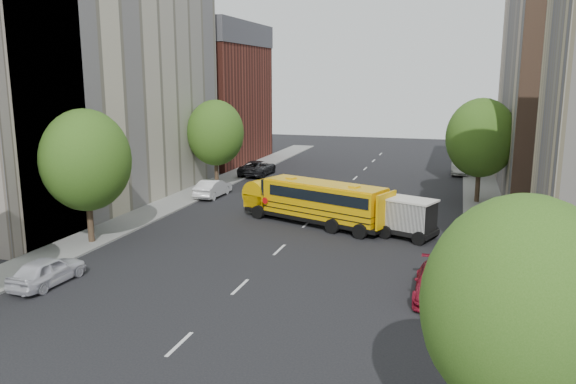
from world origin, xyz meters
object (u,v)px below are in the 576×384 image
at_px(safari_truck, 391,215).
at_px(parked_car_1, 213,188).
at_px(street_tree_2, 216,133).
at_px(street_tree_3, 522,308).
at_px(street_tree_4, 481,138).
at_px(parked_car_2, 257,168).
at_px(parked_car_3, 436,283).
at_px(school_bus, 314,200).
at_px(parked_car_0, 47,271).
at_px(parked_car_5, 459,167).
at_px(street_tree_5, 477,129).
at_px(street_tree_1, 86,160).

distance_m(safari_truck, parked_car_1, 16.85).
bearing_deg(street_tree_2, safari_truck, -33.48).
height_order(street_tree_3, street_tree_4, street_tree_4).
relative_size(parked_car_2, parked_car_3, 1.18).
relative_size(street_tree_2, school_bus, 0.73).
bearing_deg(parked_car_0, parked_car_2, -86.14).
height_order(school_bus, parked_car_2, school_bus).
height_order(street_tree_4, parked_car_0, street_tree_4).
xyz_separation_m(parked_car_2, parked_car_5, (19.20, 6.46, -0.03)).
relative_size(parked_car_1, parked_car_3, 0.96).
bearing_deg(parked_car_3, parked_car_5, 88.39).
height_order(street_tree_5, safari_truck, street_tree_5).
relative_size(street_tree_5, parked_car_5, 1.72).
distance_m(street_tree_2, safari_truck, 20.29).
distance_m(parked_car_1, parked_car_2, 10.64).
bearing_deg(street_tree_1, parked_car_1, 84.32).
xyz_separation_m(street_tree_4, parked_car_5, (-1.40, 13.18, -4.36)).
xyz_separation_m(street_tree_5, parked_car_5, (-1.40, 1.18, -3.99)).
relative_size(street_tree_3, parked_car_3, 1.56).
xyz_separation_m(street_tree_3, parked_car_0, (-19.80, 7.64, -3.77)).
bearing_deg(parked_car_0, safari_truck, -134.94).
bearing_deg(street_tree_4, safari_truck, -115.84).
height_order(street_tree_2, street_tree_3, street_tree_2).
bearing_deg(parked_car_1, parked_car_5, -137.42).
height_order(street_tree_3, parked_car_0, street_tree_3).
height_order(safari_truck, parked_car_0, safari_truck).
bearing_deg(parked_car_2, parked_car_5, -160.80).
bearing_deg(street_tree_5, safari_truck, -103.05).
distance_m(street_tree_2, parked_car_5, 24.80).
height_order(street_tree_3, parked_car_3, street_tree_3).
height_order(parked_car_3, parked_car_5, parked_car_5).
relative_size(street_tree_5, parked_car_3, 1.65).
bearing_deg(street_tree_1, parked_car_0, -70.91).
xyz_separation_m(street_tree_1, parked_car_0, (2.20, -6.36, -4.27)).
bearing_deg(street_tree_3, parked_car_0, 158.89).
height_order(street_tree_5, parked_car_0, street_tree_5).
relative_size(school_bus, parked_car_2, 1.96).
relative_size(street_tree_1, safari_truck, 1.31).
bearing_deg(safari_truck, parked_car_2, 151.46).
relative_size(street_tree_5, parked_car_2, 1.39).
bearing_deg(parked_car_5, street_tree_1, -124.46).
distance_m(safari_truck, parked_car_2, 23.41).
bearing_deg(parked_car_1, parked_car_3, 138.69).
height_order(street_tree_5, parked_car_2, street_tree_5).
xyz_separation_m(street_tree_4, street_tree_5, (-0.00, 12.00, -0.37)).
distance_m(street_tree_5, parked_car_5, 4.39).
bearing_deg(safari_truck, parked_car_3, -51.10).
bearing_deg(parked_car_3, school_bus, 127.58).
xyz_separation_m(street_tree_3, parked_car_5, (-1.40, 45.18, -3.74)).
height_order(street_tree_5, school_bus, street_tree_5).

